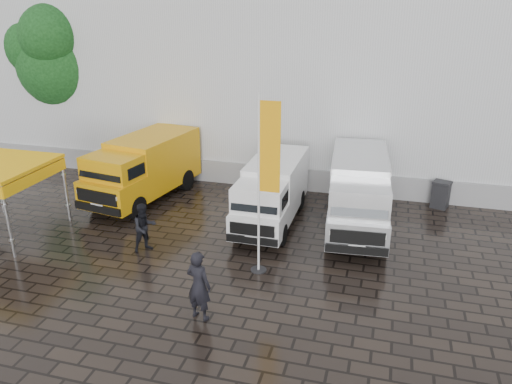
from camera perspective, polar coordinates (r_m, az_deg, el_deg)
ground at (r=15.22m, az=0.97°, el=-10.26°), size 120.00×120.00×0.00m
exhibition_hall at (r=28.67m, az=13.56°, el=16.75°), size 44.00×16.00×12.00m
hall_plinth at (r=21.87m, az=11.33°, el=0.87°), size 44.00×0.15×1.00m
van_yellow at (r=21.30m, az=-12.77°, el=2.48°), size 3.06×5.91×2.60m
van_white at (r=18.61m, az=1.82°, el=-0.18°), size 1.79×5.37×2.32m
van_silver at (r=18.54m, az=11.59°, el=-0.26°), size 2.48×6.14×2.60m
flagpole at (r=14.45m, az=1.03°, el=1.84°), size 0.88×0.50×5.57m
tree at (r=27.48m, az=-21.15°, el=14.10°), size 4.51×4.51×8.10m
wheelie_bin at (r=21.54m, az=20.36°, el=-0.25°), size 0.84×0.84×1.11m
person_front at (r=13.28m, az=-6.56°, el=-10.57°), size 0.81×0.63×1.97m
person_tent at (r=17.06m, az=-12.63°, el=-3.96°), size 1.01×1.03×1.68m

